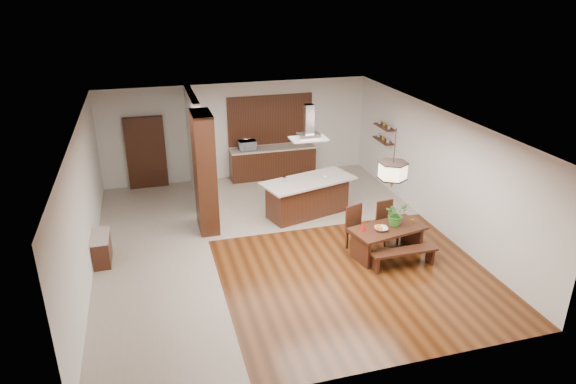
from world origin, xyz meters
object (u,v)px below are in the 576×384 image
object	(u,v)px
dining_table	(387,235)
hallway_console	(102,249)
dining_bench	(404,258)
pendant_lantern	(394,159)
microwave	(247,145)
foliage_plant	(396,214)
dining_chair_right	(388,223)
kitchen_island	(308,197)
island_cup	(325,177)
dining_chair_left	(359,229)
fruit_bowl	(381,229)
range_hood	(309,122)

from	to	relation	value
dining_table	hallway_console	bearing A→B (deg)	166.88
dining_table	dining_bench	bearing A→B (deg)	-78.36
pendant_lantern	microwave	xyz separation A→B (m)	(-2.01, 5.38, -1.15)
hallway_console	foliage_plant	distance (m)	6.41
dining_bench	foliage_plant	distance (m)	0.99
dining_chair_right	kitchen_island	bearing A→B (deg)	117.53
dining_bench	island_cup	distance (m)	3.19
dining_chair_left	pendant_lantern	size ratio (longest dim) A/B	0.78
foliage_plant	dining_chair_left	bearing A→B (deg)	155.07
dining_table	fruit_bowl	xyz separation A→B (m)	(-0.20, -0.08, 0.21)
dining_bench	dining_chair_right	bearing A→B (deg)	81.09
dining_bench	kitchen_island	distance (m)	3.29
pendant_lantern	foliage_plant	xyz separation A→B (m)	(0.20, 0.08, -1.30)
fruit_bowl	kitchen_island	bearing A→B (deg)	107.84
dining_chair_right	pendant_lantern	size ratio (longest dim) A/B	0.74
dining_chair_right	kitchen_island	world-z (taller)	kitchen_island
dining_table	kitchen_island	bearing A→B (deg)	112.43
dining_table	dining_chair_right	bearing A→B (deg)	62.35
dining_chair_right	kitchen_island	distance (m)	2.35
island_cup	range_hood	bearing A→B (deg)	169.37
dining_bench	dining_chair_right	world-z (taller)	dining_chair_right
dining_table	fruit_bowl	distance (m)	0.30
range_hood	island_cup	size ratio (longest dim) A/B	7.28
pendant_lantern	island_cup	size ratio (longest dim) A/B	10.59
range_hood	island_cup	world-z (taller)	range_hood
dining_bench	range_hood	size ratio (longest dim) A/B	1.62
hallway_console	island_cup	bearing A→B (deg)	10.59
dining_chair_right	island_cup	size ratio (longest dim) A/B	7.82
hallway_console	fruit_bowl	world-z (taller)	fruit_bowl
hallway_console	dining_chair_right	distance (m)	6.39
hallway_console	dining_bench	xyz separation A→B (m)	(6.15, -1.98, -0.11)
hallway_console	island_cup	world-z (taller)	island_cup
dining_chair_left	fruit_bowl	world-z (taller)	dining_chair_left
pendant_lantern	fruit_bowl	size ratio (longest dim) A/B	4.65
dining_bench	fruit_bowl	size ratio (longest dim) A/B	5.16
fruit_bowl	range_hood	world-z (taller)	range_hood
fruit_bowl	kitchen_island	xyz separation A→B (m)	(-0.83, 2.57, -0.21)
dining_chair_right	microwave	distance (m)	5.37
dining_bench	hallway_console	bearing A→B (deg)	162.16
pendant_lantern	microwave	bearing A→B (deg)	110.46
dining_bench	range_hood	distance (m)	3.99
dining_chair_left	dining_table	bearing A→B (deg)	-57.21
dining_chair_right	kitchen_island	xyz separation A→B (m)	(-1.33, 1.93, 0.02)
hallway_console	pendant_lantern	size ratio (longest dim) A/B	0.67
dining_chair_right	microwave	bearing A→B (deg)	108.61
dining_table	range_hood	xyz separation A→B (m)	(-1.03, 2.50, 1.97)
dining_chair_left	microwave	bearing A→B (deg)	88.74
dining_chair_left	kitchen_island	world-z (taller)	dining_chair_left
dining_bench	island_cup	world-z (taller)	island_cup
pendant_lantern	island_cup	bearing A→B (deg)	103.91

